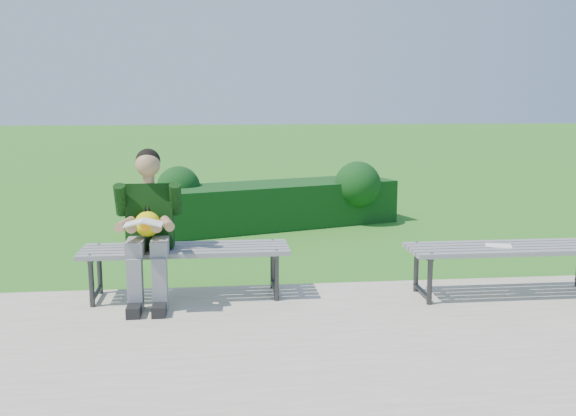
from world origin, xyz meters
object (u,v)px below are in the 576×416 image
bench_left (186,253)px  paper_sheet (499,246)px  seated_boy (149,223)px  bench_right (509,252)px  hedge (273,201)px

bench_left → paper_sheet: 2.76m
seated_boy → paper_sheet: 3.06m
bench_right → paper_sheet: 0.12m
bench_left → paper_sheet: bearing=-5.1°
bench_right → bench_left: bearing=175.1°
hedge → bench_right: hedge is taller
paper_sheet → hedge: bearing=116.3°
paper_sheet → bench_left: bearing=174.9°
hedge → paper_sheet: size_ratio=14.08×
hedge → bench_right: 3.90m
seated_boy → paper_sheet: bearing=-2.9°
bench_right → paper_sheet: (-0.10, 0.00, 0.06)m
hedge → bench_left: 3.38m
hedge → paper_sheet: hedge is taller
hedge → seated_boy: bearing=-112.0°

